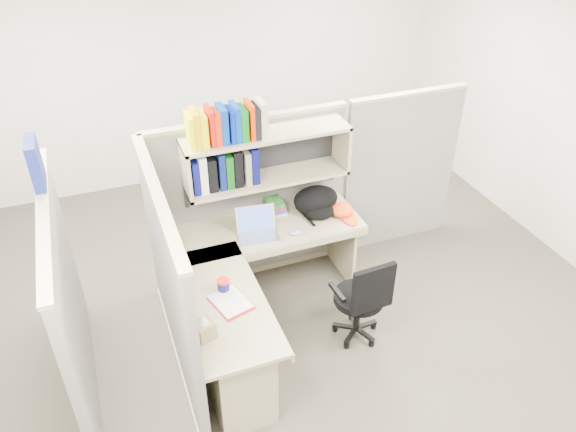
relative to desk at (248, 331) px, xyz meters
name	(u,v)px	position (x,y,z in m)	size (l,w,h in m)	color
ground	(286,332)	(0.41, 0.29, -0.44)	(6.00, 6.00, 0.00)	#322F27
room_shell	(285,168)	(0.41, 0.29, 1.18)	(6.00, 6.00, 6.00)	beige
cubicle	(224,227)	(0.04, 0.74, 0.47)	(3.79, 1.84, 1.95)	slate
desk	(248,331)	(0.00, 0.00, 0.00)	(1.74, 1.75, 0.73)	tan
laptop	(258,225)	(0.33, 0.74, 0.41)	(0.34, 0.34, 0.24)	#BBBCC0
backpack	(318,202)	(0.94, 0.88, 0.41)	(0.41, 0.32, 0.24)	black
orange_cap	(342,210)	(1.14, 0.79, 0.35)	(0.20, 0.23, 0.11)	#F24C15
snack_canister	(223,285)	(-0.12, 0.20, 0.34)	(0.09, 0.09, 0.09)	#110F59
tissue_box	(204,326)	(-0.37, -0.22, 0.39)	(0.13, 0.13, 0.20)	#907852
mouse	(296,233)	(0.64, 0.66, 0.31)	(0.10, 0.06, 0.04)	#8EAAC9
paper_cup	(258,215)	(0.42, 1.00, 0.34)	(0.06, 0.06, 0.09)	white
book_stack	(274,205)	(0.59, 1.07, 0.35)	(0.17, 0.24, 0.12)	gray
loose_paper	(230,301)	(-0.11, 0.05, 0.29)	(0.22, 0.30, 0.00)	silver
task_chair	(360,311)	(0.96, 0.01, -0.13)	(0.46, 0.43, 0.87)	black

